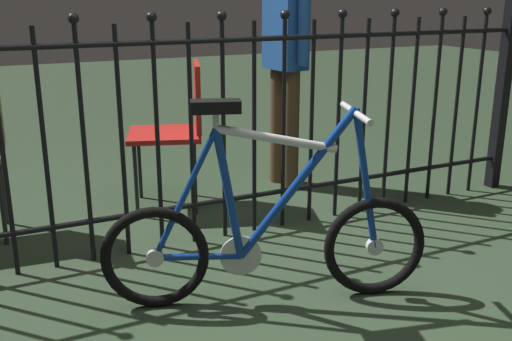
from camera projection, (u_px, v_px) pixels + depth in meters
The scene contains 5 objects.
ground_plane at pixel (286, 307), 2.56m from camera, with size 20.00×20.00×0.00m, color #2D3F2A.
iron_fence at pixel (202, 125), 3.08m from camera, with size 4.26×0.07×1.28m.
bicycle at pixel (267, 235), 2.54m from camera, with size 1.35×0.56×0.89m.
chair_red at pixel (179, 122), 3.64m from camera, with size 0.55×0.55×0.90m.
person_visitor at pixel (285, 46), 3.94m from camera, with size 0.22×0.47×1.61m.
Camera 1 is at (-1.11, -2.00, 1.30)m, focal length 41.69 mm.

